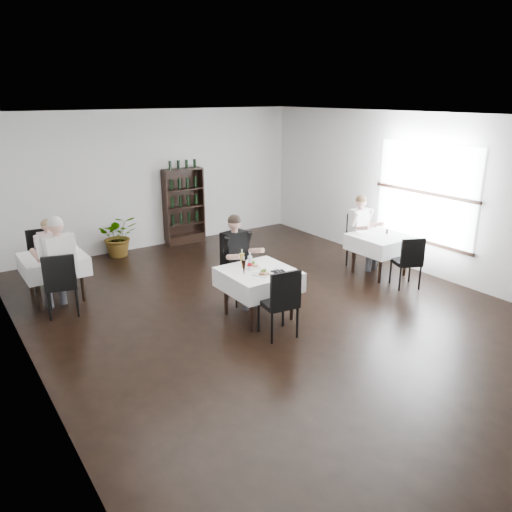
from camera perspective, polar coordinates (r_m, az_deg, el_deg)
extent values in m
plane|color=black|center=(7.98, 2.06, -6.43)|extent=(9.00, 9.00, 0.00)
plane|color=white|center=(7.27, 2.34, 15.63)|extent=(9.00, 9.00, 0.00)
plane|color=silver|center=(11.35, -11.54, 8.55)|extent=(7.00, 0.00, 7.00)
plane|color=silver|center=(6.16, -25.03, -0.74)|extent=(0.00, 9.00, 9.00)
plane|color=silver|center=(9.92, 18.82, 6.62)|extent=(0.00, 9.00, 9.00)
cube|color=white|center=(9.90, 18.78, 6.89)|extent=(0.03, 2.20, 1.80)
cube|color=black|center=(10.08, 18.19, 1.76)|extent=(0.05, 2.30, 0.06)
cube|color=black|center=(11.73, -8.08, 2.03)|extent=(0.90, 0.28, 0.20)
cylinder|color=black|center=(7.21, -0.47, -6.10)|extent=(0.06, 0.06, 0.71)
cylinder|color=black|center=(7.78, -3.47, -4.27)|extent=(0.06, 0.06, 0.71)
cylinder|color=black|center=(7.61, 4.12, -4.82)|extent=(0.06, 0.06, 0.71)
cylinder|color=black|center=(8.15, 0.94, -3.18)|extent=(0.06, 0.06, 0.71)
cube|color=black|center=(7.54, 0.29, -1.92)|extent=(0.85, 0.85, 0.04)
cube|color=white|center=(7.58, 0.28, -2.70)|extent=(1.03, 1.03, 0.30)
cylinder|color=black|center=(8.62, -23.59, -3.54)|extent=(0.06, 0.06, 0.71)
cylinder|color=black|center=(9.25, -24.44, -2.22)|extent=(0.06, 0.06, 0.71)
cylinder|color=black|center=(8.75, -19.25, -2.71)|extent=(0.06, 0.06, 0.71)
cylinder|color=black|center=(9.37, -20.38, -1.46)|extent=(0.06, 0.06, 0.71)
cube|color=black|center=(8.87, -22.20, -0.19)|extent=(0.80, 0.80, 0.04)
cube|color=white|center=(8.91, -22.12, -0.86)|extent=(0.98, 0.98, 0.30)
cylinder|color=black|center=(9.32, 14.03, -0.95)|extent=(0.06, 0.06, 0.71)
cylinder|color=black|center=(9.76, 11.09, 0.12)|extent=(0.06, 0.06, 0.71)
cylinder|color=black|center=(9.82, 16.70, -0.21)|extent=(0.06, 0.06, 0.71)
cylinder|color=black|center=(10.24, 13.79, 0.78)|extent=(0.06, 0.06, 0.71)
cube|color=black|center=(9.67, 14.07, 2.07)|extent=(0.80, 0.80, 0.04)
cube|color=white|center=(9.70, 14.02, 1.44)|extent=(0.98, 0.98, 0.30)
imported|color=#2F5F20|center=(10.95, -15.43, 2.26)|extent=(0.93, 0.85, 0.89)
cylinder|color=black|center=(8.06, -2.26, -4.49)|extent=(0.03, 0.03, 0.43)
cylinder|color=black|center=(8.38, -3.30, -3.60)|extent=(0.03, 0.03, 0.43)
cylinder|color=black|center=(8.20, 0.15, -4.06)|extent=(0.03, 0.03, 0.43)
cylinder|color=black|center=(8.52, -0.96, -3.20)|extent=(0.03, 0.03, 0.43)
cube|color=black|center=(8.20, -1.61, -2.24)|extent=(0.49, 0.49, 0.07)
cube|color=black|center=(8.29, -2.18, -0.16)|extent=(0.44, 0.11, 0.47)
cylinder|color=black|center=(7.44, 3.11, -6.38)|extent=(0.04, 0.04, 0.47)
cylinder|color=black|center=(7.12, 4.73, -7.57)|extent=(0.04, 0.04, 0.47)
cylinder|color=black|center=(7.26, 0.30, -6.98)|extent=(0.04, 0.04, 0.47)
cylinder|color=black|center=(6.94, 1.83, -8.24)|extent=(0.04, 0.04, 0.47)
cube|color=black|center=(7.08, 2.52, -5.35)|extent=(0.52, 0.52, 0.07)
cube|color=black|center=(6.80, 3.43, -3.86)|extent=(0.47, 0.11, 0.51)
cylinder|color=black|center=(9.48, -23.91, -2.48)|extent=(0.04, 0.04, 0.46)
cylinder|color=black|center=(9.86, -24.17, -1.75)|extent=(0.04, 0.04, 0.46)
cylinder|color=black|center=(9.51, -21.52, -2.11)|extent=(0.04, 0.04, 0.46)
cylinder|color=black|center=(9.89, -21.86, -1.39)|extent=(0.04, 0.04, 0.46)
cube|color=black|center=(9.60, -23.06, -0.46)|extent=(0.50, 0.50, 0.07)
cube|color=black|center=(9.73, -23.40, 1.41)|extent=(0.47, 0.09, 0.50)
cylinder|color=black|center=(8.58, -19.80, -4.05)|extent=(0.04, 0.04, 0.47)
cylinder|color=black|center=(8.20, -19.74, -5.07)|extent=(0.04, 0.04, 0.47)
cylinder|color=black|center=(8.60, -22.50, -4.33)|extent=(0.04, 0.04, 0.47)
cylinder|color=black|center=(8.22, -22.57, -5.36)|extent=(0.04, 0.04, 0.47)
cube|color=black|center=(8.30, -21.36, -3.01)|extent=(0.57, 0.57, 0.07)
cube|color=black|center=(8.01, -21.59, -1.70)|extent=(0.47, 0.16, 0.51)
cylinder|color=black|center=(10.00, 12.61, -0.20)|extent=(0.04, 0.04, 0.49)
cylinder|color=black|center=(10.14, 10.36, 0.20)|extent=(0.04, 0.04, 0.49)
cylinder|color=black|center=(10.38, 13.45, 0.42)|extent=(0.04, 0.04, 0.49)
cylinder|color=black|center=(10.52, 11.27, 0.80)|extent=(0.04, 0.04, 0.49)
cube|color=black|center=(10.18, 12.02, 1.80)|extent=(0.64, 0.64, 0.07)
cube|color=black|center=(10.18, 10.95, 3.55)|extent=(0.47, 0.24, 0.53)
cylinder|color=black|center=(9.56, 17.15, -1.62)|extent=(0.03, 0.03, 0.43)
cylinder|color=black|center=(9.25, 18.21, -2.39)|extent=(0.03, 0.03, 0.43)
cylinder|color=black|center=(9.39, 15.11, -1.79)|extent=(0.03, 0.03, 0.43)
cylinder|color=black|center=(9.08, 16.13, -2.57)|extent=(0.03, 0.03, 0.43)
cube|color=black|center=(9.24, 16.79, -0.66)|extent=(0.57, 0.57, 0.07)
cube|color=black|center=(9.00, 17.50, 0.48)|extent=(0.42, 0.21, 0.47)
cube|color=#3D3C44|center=(7.98, -2.15, -1.95)|extent=(0.21, 0.45, 0.14)
cylinder|color=#3D3C44|center=(7.97, -1.23, -4.48)|extent=(0.11, 0.11, 0.51)
cube|color=#3D3C44|center=(8.11, -1.05, -1.61)|extent=(0.21, 0.45, 0.14)
cylinder|color=#3D3C44|center=(8.10, -0.15, -4.09)|extent=(0.11, 0.11, 0.51)
cube|color=black|center=(8.07, -2.54, 0.84)|extent=(0.44, 0.29, 0.57)
cylinder|color=tan|center=(7.73, -2.52, -0.11)|extent=(0.13, 0.33, 0.16)
cylinder|color=tan|center=(8.03, 0.04, 0.62)|extent=(0.13, 0.33, 0.16)
sphere|color=tan|center=(7.94, -2.49, 3.80)|extent=(0.22, 0.22, 0.22)
sphere|color=black|center=(7.93, -2.49, 4.01)|extent=(0.22, 0.22, 0.22)
cube|color=#3D3C44|center=(9.42, -22.81, -0.84)|extent=(0.16, 0.37, 0.12)
cylinder|color=#3D3C44|center=(9.36, -22.52, -2.68)|extent=(0.09, 0.09, 0.42)
cube|color=#3D3C44|center=(9.43, -21.78, -0.69)|extent=(0.16, 0.37, 0.12)
cylinder|color=#3D3C44|center=(9.37, -21.48, -2.53)|extent=(0.09, 0.09, 0.42)
cube|color=beige|center=(9.50, -22.59, 1.14)|extent=(0.36, 0.23, 0.47)
cylinder|color=tan|center=(9.28, -23.65, 0.50)|extent=(0.10, 0.27, 0.13)
cylinder|color=tan|center=(9.30, -21.24, 0.84)|extent=(0.10, 0.27, 0.13)
sphere|color=tan|center=(9.40, -22.85, 3.22)|extent=(0.18, 0.18, 0.18)
sphere|color=olive|center=(9.39, -22.87, 3.38)|extent=(0.18, 0.18, 0.18)
cube|color=#3D3C44|center=(8.49, -21.09, -1.73)|extent=(0.21, 0.47, 0.15)
cylinder|color=#3D3C44|center=(8.77, -21.32, -3.51)|extent=(0.12, 0.12, 0.53)
cube|color=#3D3C44|center=(8.42, -22.45, -2.05)|extent=(0.21, 0.47, 0.15)
cylinder|color=#3D3C44|center=(8.71, -22.64, -3.83)|extent=(0.12, 0.12, 0.53)
cube|color=white|center=(8.16, -21.53, 0.11)|extent=(0.46, 0.30, 0.60)
cylinder|color=tan|center=(8.51, -20.68, 0.77)|extent=(0.13, 0.35, 0.17)
cylinder|color=tan|center=(8.35, -23.84, 0.07)|extent=(0.13, 0.35, 0.17)
sphere|color=tan|center=(8.06, -21.96, 3.23)|extent=(0.23, 0.23, 0.23)
sphere|color=beige|center=(8.05, -21.98, 3.45)|extent=(0.23, 0.23, 0.23)
cube|color=#3D3C44|center=(9.92, 12.05, 1.59)|extent=(0.19, 0.43, 0.14)
cylinder|color=#3D3C44|center=(9.90, 12.75, -0.39)|extent=(0.11, 0.11, 0.49)
cube|color=#3D3C44|center=(10.07, 12.75, 1.80)|extent=(0.19, 0.43, 0.14)
cylinder|color=#3D3C44|center=(10.06, 13.44, -0.15)|extent=(0.11, 0.11, 0.49)
cube|color=white|center=(10.02, 11.67, 3.75)|extent=(0.42, 0.26, 0.55)
cylinder|color=tan|center=(9.69, 12.07, 3.11)|extent=(0.11, 0.32, 0.16)
cylinder|color=tan|center=(10.05, 13.69, 3.53)|extent=(0.11, 0.32, 0.16)
sphere|color=tan|center=(9.91, 11.91, 6.09)|extent=(0.21, 0.21, 0.21)
sphere|color=brown|center=(9.91, 11.92, 6.26)|extent=(0.21, 0.21, 0.21)
cube|color=white|center=(7.68, -0.51, -1.16)|extent=(0.32, 0.32, 0.02)
cube|color=#5B301A|center=(7.64, -0.62, -1.10)|extent=(0.11, 0.09, 0.02)
sphere|color=#467C21|center=(7.73, -0.31, -0.73)|extent=(0.06, 0.06, 0.06)
cube|color=brown|center=(7.63, -0.14, -1.13)|extent=(0.11, 0.11, 0.02)
cube|color=white|center=(7.34, 0.80, -2.09)|extent=(0.31, 0.31, 0.02)
cube|color=#5B301A|center=(7.30, 0.70, -2.03)|extent=(0.12, 0.12, 0.02)
sphere|color=#467C21|center=(7.39, 0.99, -1.65)|extent=(0.06, 0.06, 0.06)
cube|color=brown|center=(7.30, 1.18, -2.06)|extent=(0.09, 0.07, 0.02)
cone|color=black|center=(7.27, -1.40, -1.36)|extent=(0.07, 0.07, 0.24)
cylinder|color=silver|center=(7.22, -1.41, -0.25)|extent=(0.02, 0.02, 0.06)
cone|color=#B4922E|center=(7.50, -1.61, -0.66)|extent=(0.08, 0.08, 0.26)
cylinder|color=silver|center=(7.45, -1.62, 0.53)|extent=(0.02, 0.02, 0.07)
cylinder|color=silver|center=(7.49, -0.70, -0.81)|extent=(0.07, 0.07, 0.22)
cylinder|color=#AF0A17|center=(7.50, -0.70, -0.93)|extent=(0.07, 0.07, 0.06)
cylinder|color=silver|center=(7.45, -0.70, 0.21)|extent=(0.03, 0.03, 0.06)
cube|color=black|center=(7.45, 2.58, -1.81)|extent=(0.24, 0.20, 0.01)
cylinder|color=silver|center=(7.44, 2.44, -1.76)|extent=(0.07, 0.22, 0.01)
cylinder|color=silver|center=(7.46, 2.72, -1.69)|extent=(0.06, 0.22, 0.01)
cylinder|color=black|center=(9.80, 14.75, 2.76)|extent=(0.04, 0.04, 0.10)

